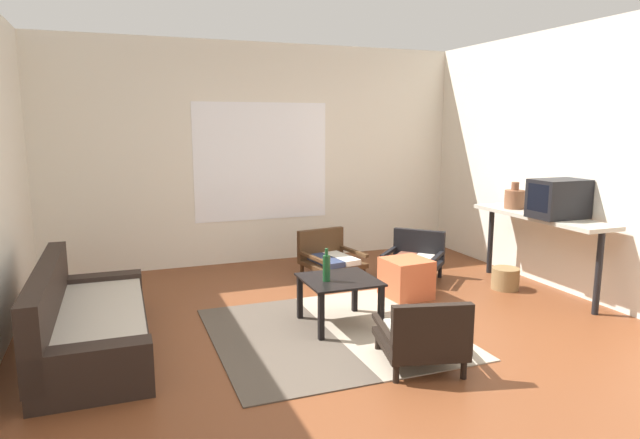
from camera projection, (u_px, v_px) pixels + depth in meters
ground_plane at (363, 349)px, 4.28m from camera, size 7.80×7.80×0.00m
far_wall_with_window at (260, 154)px, 6.86m from camera, size 5.60×0.13×2.70m
side_wall_right at (604, 164)px, 5.25m from camera, size 0.12×6.60×2.70m
area_rug at (331, 333)px, 4.59m from camera, size 1.93×1.91×0.01m
couch at (86, 324)px, 4.21m from camera, size 0.79×1.92×0.68m
coffee_table at (339, 287)px, 4.72m from camera, size 0.62×0.62×0.42m
armchair_by_window at (329, 256)px, 6.31m from camera, size 0.69×0.69×0.51m
armchair_striped_foreground at (422, 337)px, 3.90m from camera, size 0.69×0.74×0.54m
armchair_corner at (415, 257)px, 6.18m from camera, size 0.81×0.81×0.53m
ottoman_orange at (406, 278)px, 5.53m from camera, size 0.46×0.46×0.39m
console_shelf at (540, 223)px, 5.63m from camera, size 0.43×1.65×0.82m
crt_television at (558, 199)px, 5.37m from camera, size 0.52×0.36×0.38m
clay_vase at (514, 199)px, 5.97m from camera, size 0.21×0.21×0.29m
glass_bottle at (326, 267)px, 4.61m from camera, size 0.06×0.06×0.28m
wicker_basket at (505, 279)px, 5.81m from camera, size 0.29×0.29×0.23m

